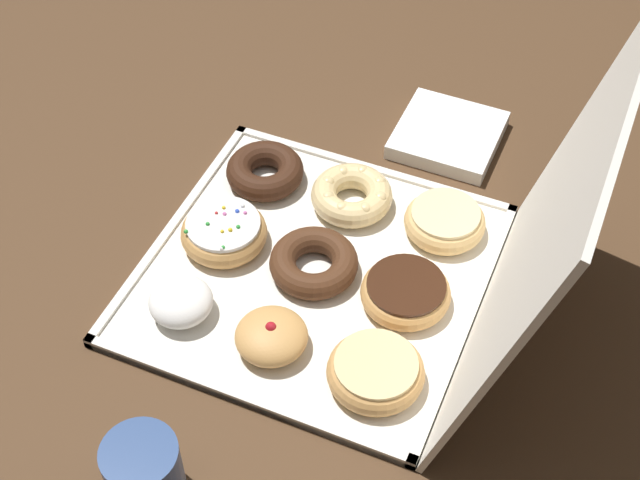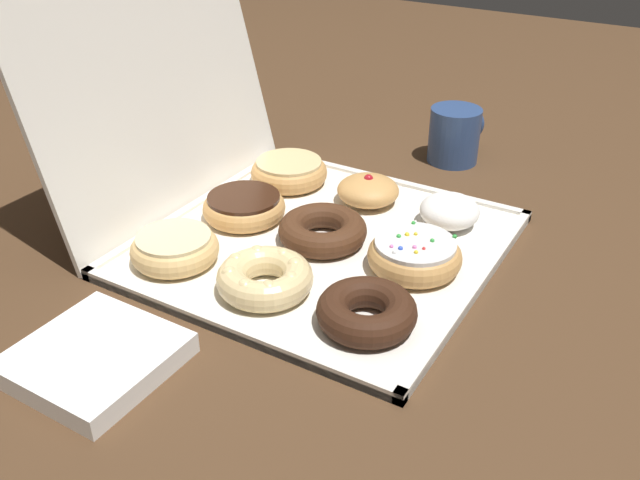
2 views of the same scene
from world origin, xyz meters
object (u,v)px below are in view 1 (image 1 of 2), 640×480
at_px(sprinkle_donut_1, 222,234).
at_px(chocolate_cake_ring_donut_4, 312,262).
at_px(napkin_stack, 448,135).
at_px(powdered_filled_donut_2, 181,301).
at_px(glazed_ring_donut_8, 376,371).
at_px(donut_box, 314,274).
at_px(chocolate_frosted_donut_7, 404,295).
at_px(jelly_filled_donut_5, 268,335).
at_px(chocolate_cake_ring_donut_0, 265,171).
at_px(glazed_ring_donut_6, 445,221).
at_px(coffee_mug, 142,475).
at_px(cruller_donut_3, 353,195).

height_order(sprinkle_donut_1, chocolate_cake_ring_donut_4, sprinkle_donut_1).
distance_m(chocolate_cake_ring_donut_4, napkin_stack, 0.34).
relative_size(powdered_filled_donut_2, glazed_ring_donut_8, 0.69).
bearing_deg(powdered_filled_donut_2, donut_box, 135.22).
bearing_deg(napkin_stack, donut_box, -13.97).
relative_size(sprinkle_donut_1, chocolate_frosted_donut_7, 1.01).
bearing_deg(sprinkle_donut_1, jelly_filled_donut_5, 45.30).
xyz_separation_m(chocolate_cake_ring_donut_0, glazed_ring_donut_8, (0.26, 0.27, 0.00)).
height_order(jelly_filled_donut_5, chocolate_frosted_donut_7, jelly_filled_donut_5).
xyz_separation_m(chocolate_cake_ring_donut_4, napkin_stack, (-0.32, 0.08, -0.02)).
bearing_deg(glazed_ring_donut_6, chocolate_cake_ring_donut_0, -88.71).
bearing_deg(glazed_ring_donut_8, glazed_ring_donut_6, -179.97).
height_order(donut_box, glazed_ring_donut_6, glazed_ring_donut_6).
bearing_deg(coffee_mug, chocolate_cake_ring_donut_4, 173.58).
distance_m(chocolate_cake_ring_donut_0, sprinkle_donut_1, 0.13).
relative_size(glazed_ring_donut_8, coffee_mug, 1.13).
distance_m(sprinkle_donut_1, napkin_stack, 0.39).
bearing_deg(jelly_filled_donut_5, coffee_mug, -9.64).
xyz_separation_m(powdered_filled_donut_2, coffee_mug, (0.23, 0.08, 0.02)).
xyz_separation_m(chocolate_cake_ring_donut_0, powdered_filled_donut_2, (0.26, 0.01, 0.00)).
bearing_deg(glazed_ring_donut_6, coffee_mug, -19.73).
height_order(donut_box, chocolate_cake_ring_donut_4, chocolate_cake_ring_donut_4).
xyz_separation_m(chocolate_frosted_donut_7, napkin_stack, (-0.33, -0.05, -0.02)).
distance_m(jelly_filled_donut_5, coffee_mug, 0.23).
bearing_deg(glazed_ring_donut_8, jelly_filled_donut_5, -88.96).
relative_size(donut_box, cruller_donut_3, 3.80).
bearing_deg(coffee_mug, jelly_filled_donut_5, 170.36).
bearing_deg(donut_box, chocolate_cake_ring_donut_0, -134.59).
bearing_deg(chocolate_cake_ring_donut_4, cruller_donut_3, 177.64).
distance_m(cruller_donut_3, jelly_filled_donut_5, 0.26).
bearing_deg(jelly_filled_donut_5, chocolate_cake_ring_donut_0, -153.85).
bearing_deg(coffee_mug, glazed_ring_donut_8, 142.53).
distance_m(powdered_filled_donut_2, coffee_mug, 0.25).
distance_m(chocolate_cake_ring_donut_0, coffee_mug, 0.50).
bearing_deg(glazed_ring_donut_8, donut_box, -133.45).
bearing_deg(chocolate_frosted_donut_7, glazed_ring_donut_8, 3.66).
bearing_deg(chocolate_frosted_donut_7, jelly_filled_donut_5, -46.30).
height_order(chocolate_cake_ring_donut_0, chocolate_cake_ring_donut_4, chocolate_cake_ring_donut_0).
bearing_deg(cruller_donut_3, glazed_ring_donut_6, 91.33).
bearing_deg(coffee_mug, chocolate_cake_ring_donut_0, -169.73).
bearing_deg(donut_box, chocolate_frosted_donut_7, 87.81).
height_order(jelly_filled_donut_5, glazed_ring_donut_6, jelly_filled_donut_5).
relative_size(cruller_donut_3, glazed_ring_donut_6, 1.03).
distance_m(donut_box, chocolate_frosted_donut_7, 0.13).
bearing_deg(chocolate_cake_ring_donut_0, coffee_mug, 10.27).
bearing_deg(powdered_filled_donut_2, chocolate_frosted_donut_7, 115.81).
xyz_separation_m(sprinkle_donut_1, chocolate_cake_ring_donut_4, (-0.00, 0.13, -0.00)).
bearing_deg(chocolate_cake_ring_donut_4, sprinkle_donut_1, -88.21).
xyz_separation_m(chocolate_cake_ring_donut_0, cruller_donut_3, (-0.00, 0.13, 0.00)).
relative_size(jelly_filled_donut_5, glazed_ring_donut_6, 0.81).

